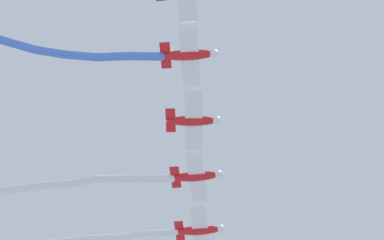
% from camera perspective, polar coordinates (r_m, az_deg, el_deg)
% --- Properties ---
extents(airplane_left_wing, '(6.74, 5.81, 1.81)m').
position_cam_1_polar(airplane_left_wing, '(79.51, -0.18, 4.31)').
color(airplane_left_wing, red).
extents(smoke_trail_left_wing, '(15.93, 13.98, 1.80)m').
position_cam_1_polar(smoke_trail_left_wing, '(80.63, -9.24, 4.78)').
color(smoke_trail_left_wing, '#4C75DB').
extents(airplane_right_wing, '(6.60, 5.89, 1.81)m').
position_cam_1_polar(airplane_right_wing, '(83.52, 0.08, -0.04)').
color(airplane_right_wing, red).
extents(airplane_slot, '(6.87, 5.73, 1.81)m').
position_cam_1_polar(airplane_slot, '(88.41, 0.32, -3.72)').
color(airplane_slot, red).
extents(smoke_trail_slot, '(14.39, 20.36, 1.39)m').
position_cam_1_polar(smoke_trail_slot, '(90.47, -8.90, -4.26)').
color(smoke_trail_slot, white).
extents(airplane_trail, '(6.83, 5.75, 1.81)m').
position_cam_1_polar(airplane_trail, '(93.20, 0.53, -7.26)').
color(airplane_trail, red).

